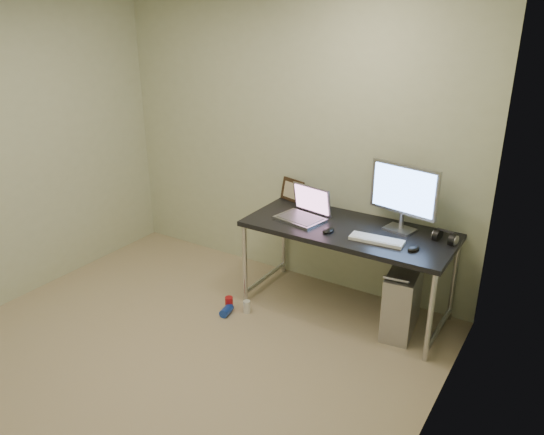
{
  "coord_description": "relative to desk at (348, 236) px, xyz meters",
  "views": [
    {
      "loc": [
        2.31,
        -2.22,
        2.39
      ],
      "look_at": [
        0.27,
        1.04,
        0.85
      ],
      "focal_mm": 35.0,
      "sensor_mm": 36.0,
      "label": 1
    }
  ],
  "objects": [
    {
      "name": "laptop",
      "position": [
        -0.4,
        -0.01,
        0.14
      ],
      "size": [
        0.43,
        0.37,
        0.26
      ],
      "rotation": [
        0.0,
        0.0,
        -0.19
      ],
      "color": "#9D9DA4",
      "rests_on": "desk"
    },
    {
      "name": "headphones",
      "position": [
        0.72,
        0.14,
        0.11
      ],
      "size": [
        0.18,
        0.11,
        0.11
      ],
      "rotation": [
        0.0,
        0.0,
        -0.18
      ],
      "color": "black",
      "rests_on": "desk"
    },
    {
      "name": "keyboard",
      "position": [
        0.29,
        -0.13,
        0.09
      ],
      "size": [
        0.41,
        0.16,
        0.02
      ],
      "primitive_type": "cube",
      "rotation": [
        0.0,
        0.0,
        0.08
      ],
      "color": "white",
      "rests_on": "desk"
    },
    {
      "name": "cable_b",
      "position": [
        0.54,
        0.29,
        -0.29
      ],
      "size": [
        0.02,
        0.11,
        0.71
      ],
      "primitive_type": "cylinder",
      "rotation": [
        0.14,
        0.0,
        0.09
      ],
      "color": "black",
      "rests_on": "ground"
    },
    {
      "name": "monitor",
      "position": [
        0.36,
        0.18,
        0.39
      ],
      "size": [
        0.56,
        0.21,
        0.53
      ],
      "rotation": [
        0.0,
        0.0,
        -0.2
      ],
      "color": "#9D9DA4",
      "rests_on": "desk"
    },
    {
      "name": "wall_back",
      "position": [
        -0.77,
        0.36,
        0.58
      ],
      "size": [
        3.5,
        0.02,
        2.5
      ],
      "primitive_type": "cube",
      "color": "beige",
      "rests_on": "ground"
    },
    {
      "name": "can_blue",
      "position": [
        -0.79,
        -0.59,
        -0.64
      ],
      "size": [
        0.09,
        0.14,
        0.07
      ],
      "primitive_type": "cylinder",
      "rotation": [
        1.57,
        0.0,
        0.17
      ],
      "color": "#1A3DB6",
      "rests_on": "ground"
    },
    {
      "name": "can_white",
      "position": [
        -0.67,
        -0.48,
        -0.62
      ],
      "size": [
        0.06,
        0.06,
        0.11
      ],
      "primitive_type": "cylinder",
      "rotation": [
        0.0,
        0.0,
        0.04
      ],
      "color": "white",
      "rests_on": "ground"
    },
    {
      "name": "picture_frame",
      "position": [
        -0.69,
        0.31,
        0.18
      ],
      "size": [
        0.26,
        0.14,
        0.2
      ],
      "primitive_type": "cube",
      "rotation": [
        -0.21,
        0.0,
        -0.28
      ],
      "color": "black",
      "rests_on": "desk"
    },
    {
      "name": "can_red",
      "position": [
        -0.82,
        -0.52,
        -0.61
      ],
      "size": [
        0.08,
        0.08,
        0.12
      ],
      "primitive_type": "cylinder",
      "rotation": [
        0.0,
        0.0,
        0.2
      ],
      "color": "#B2131A",
      "rests_on": "ground"
    },
    {
      "name": "tower_computer",
      "position": [
        0.5,
        -0.04,
        -0.41
      ],
      "size": [
        0.28,
        0.52,
        0.55
      ],
      "rotation": [
        0.0,
        0.0,
        0.13
      ],
      "color": "#B0AFB4",
      "rests_on": "ground"
    },
    {
      "name": "floor",
      "position": [
        -0.77,
        -1.39,
        -0.67
      ],
      "size": [
        3.5,
        3.5,
        0.0
      ],
      "primitive_type": "plane",
      "color": "tan",
      "rests_on": "ground"
    },
    {
      "name": "wall_right",
      "position": [
        0.98,
        -1.39,
        0.58
      ],
      "size": [
        0.02,
        3.5,
        2.5
      ],
      "primitive_type": "cube",
      "color": "beige",
      "rests_on": "ground"
    },
    {
      "name": "desk",
      "position": [
        0.0,
        0.0,
        0.0
      ],
      "size": [
        1.66,
        0.73,
        0.75
      ],
      "color": "black",
      "rests_on": "ground"
    },
    {
      "name": "mouse_right",
      "position": [
        0.57,
        -0.14,
        0.09
      ],
      "size": [
        0.1,
        0.13,
        0.04
      ],
      "primitive_type": "ellipsoid",
      "rotation": [
        0.0,
        0.0,
        -0.31
      ],
      "color": "black",
      "rests_on": "desk"
    },
    {
      "name": "webcam",
      "position": [
        -0.46,
        0.29,
        0.16
      ],
      "size": [
        0.04,
        0.03,
        0.12
      ],
      "rotation": [
        0.0,
        0.0,
        0.02
      ],
      "color": "silver",
      "rests_on": "desk"
    },
    {
      "name": "cable_a",
      "position": [
        0.45,
        0.31,
        -0.27
      ],
      "size": [
        0.01,
        0.16,
        0.69
      ],
      "primitive_type": "cylinder",
      "rotation": [
        0.21,
        0.0,
        0.0
      ],
      "color": "black",
      "rests_on": "ground"
    },
    {
      "name": "mouse_left",
      "position": [
        -0.1,
        -0.16,
        0.1
      ],
      "size": [
        0.08,
        0.13,
        0.04
      ],
      "primitive_type": "ellipsoid",
      "rotation": [
        0.0,
        0.0,
        -0.05
      ],
      "color": "black",
      "rests_on": "desk"
    }
  ]
}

